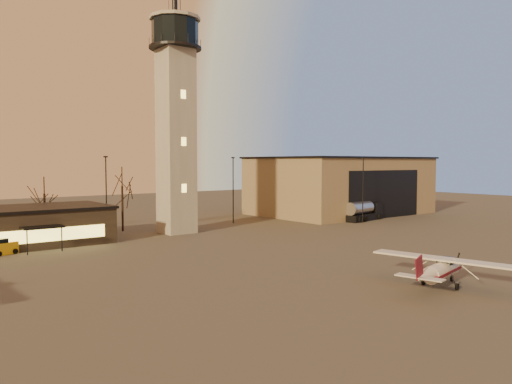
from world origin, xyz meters
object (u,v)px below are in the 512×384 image
hangar (340,185)px  fuel_truck (363,213)px  service_cart (2,248)px  control_tower (176,109)px  cessna_front (442,273)px

hangar → fuel_truck: 12.04m
service_cart → control_tower: bearing=-14.2°
cessna_front → service_cart: cessna_front is taller
cessna_front → fuel_truck: size_ratio=1.28×
hangar → cessna_front: bearing=-129.5°
control_tower → hangar: bearing=6.3°
hangar → service_cart: size_ratio=10.30×
fuel_truck → service_cart: bearing=167.9°
control_tower → hangar: size_ratio=1.07×
control_tower → service_cart: control_tower is taller
cessna_front → service_cart: (-23.30, 34.69, -0.40)m
control_tower → hangar: (36.00, 3.98, -11.17)m
hangar → control_tower: bearing=-173.7°
hangar → cessna_front: size_ratio=2.77×
hangar → fuel_truck: (-5.46, -9.98, -3.93)m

